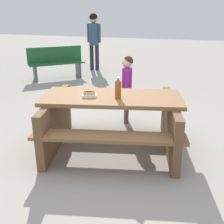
{
  "coord_description": "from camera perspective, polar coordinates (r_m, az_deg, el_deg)",
  "views": [
    {
      "loc": [
        -1.01,
        3.24,
        1.81
      ],
      "look_at": [
        0.0,
        0.0,
        0.52
      ],
      "focal_mm": 43.8,
      "sensor_mm": 36.0,
      "label": 1
    }
  ],
  "objects": [
    {
      "name": "bystander_adult",
      "position": [
        8.63,
        -3.8,
        15.86
      ],
      "size": [
        0.42,
        0.28,
        1.7
      ],
      "color": "#262633",
      "rests_on": "ground"
    },
    {
      "name": "picnic_table",
      "position": [
        3.66,
        0.0,
        -1.18
      ],
      "size": [
        2.06,
        1.76,
        0.75
      ],
      "color": "brown",
      "rests_on": "ground"
    },
    {
      "name": "park_bench_near",
      "position": [
        7.76,
        -11.57,
        10.19
      ],
      "size": [
        1.4,
        1.29,
        0.85
      ],
      "color": "#1E592D",
      "rests_on": "ground"
    },
    {
      "name": "soda_bottle",
      "position": [
        3.42,
        1.28,
        4.93
      ],
      "size": [
        0.08,
        0.08,
        0.27
      ],
      "color": "brown",
      "rests_on": "picnic_table"
    },
    {
      "name": "child_in_coat",
      "position": [
        4.45,
        3.16,
        6.48
      ],
      "size": [
        0.19,
        0.27,
        1.12
      ],
      "color": "brown",
      "rests_on": "ground"
    },
    {
      "name": "hotdog_tray",
      "position": [
        3.52,
        -4.77,
        3.65
      ],
      "size": [
        0.21,
        0.16,
        0.08
      ],
      "color": "white",
      "rests_on": "picnic_table"
    },
    {
      "name": "ground_plane",
      "position": [
        3.85,
        0.0,
        -7.33
      ],
      "size": [
        30.0,
        30.0,
        0.0
      ],
      "primitive_type": "plane",
      "color": "gray",
      "rests_on": "ground"
    }
  ]
}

